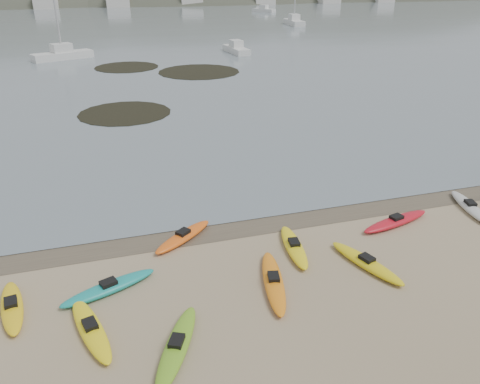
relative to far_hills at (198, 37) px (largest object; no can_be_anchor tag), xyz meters
name	(u,v)px	position (x,y,z in m)	size (l,w,h in m)	color
ground	(240,222)	(-39.38, -193.97, 15.93)	(600.00, 600.00, 0.00)	tan
wet_sand	(242,225)	(-39.38, -194.27, 15.93)	(60.00, 60.00, 0.00)	brown
kayaks	(257,266)	(-39.85, -197.80, 16.10)	(21.32, 9.41, 0.34)	orange
kelp_mats	(160,79)	(-38.45, -161.78, 15.96)	(17.65, 27.68, 0.04)	black
moored_boats	(144,26)	(-34.60, -113.60, 16.48)	(88.10, 74.46, 1.20)	silver
far_hills	(198,37)	(0.00, 0.00, 0.00)	(550.00, 135.00, 80.00)	#384235
far_town	(125,1)	(-33.38, -48.97, 17.93)	(199.00, 5.00, 4.00)	beige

